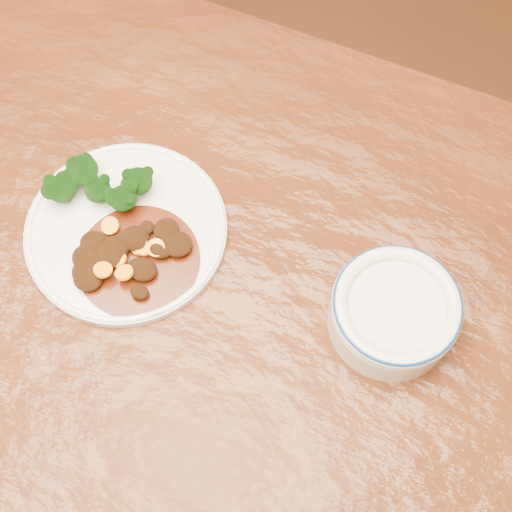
% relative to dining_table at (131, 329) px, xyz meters
% --- Properties ---
extents(ground, '(4.00, 4.00, 0.00)m').
position_rel_dining_table_xyz_m(ground, '(0.00, 0.00, -0.67)').
color(ground, '#482612').
rests_on(ground, ground).
extents(dining_table, '(1.57, 1.03, 0.75)m').
position_rel_dining_table_xyz_m(dining_table, '(0.00, 0.00, 0.00)').
color(dining_table, '#4D230D').
rests_on(dining_table, ground).
extents(dinner_plate, '(0.24, 0.24, 0.01)m').
position_rel_dining_table_xyz_m(dinner_plate, '(-0.03, 0.09, 0.09)').
color(dinner_plate, white).
rests_on(dinner_plate, dining_table).
extents(broccoli_florets, '(0.11, 0.07, 0.04)m').
position_rel_dining_table_xyz_m(broccoli_florets, '(-0.07, 0.12, 0.11)').
color(broccoli_florets, '#5F8E49').
rests_on(broccoli_florets, dinner_plate).
extents(mince_stew, '(0.14, 0.14, 0.02)m').
position_rel_dining_table_xyz_m(mince_stew, '(-0.01, 0.05, 0.10)').
color(mince_stew, '#4B1308').
rests_on(mince_stew, dinner_plate).
extents(dip_bowl, '(0.14, 0.14, 0.06)m').
position_rel_dining_table_xyz_m(dip_bowl, '(0.29, 0.08, 0.11)').
color(dip_bowl, beige).
rests_on(dip_bowl, dining_table).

